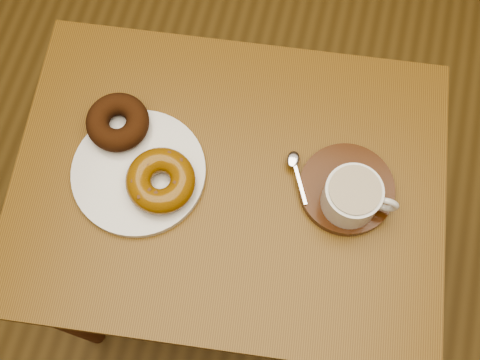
% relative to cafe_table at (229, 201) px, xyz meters
% --- Properties ---
extents(ground, '(6.00, 6.00, 0.00)m').
position_rel_cafe_table_xyz_m(ground, '(0.01, 0.27, -0.57)').
color(ground, brown).
rests_on(ground, ground).
extents(cafe_table, '(0.77, 0.61, 0.68)m').
position_rel_cafe_table_xyz_m(cafe_table, '(0.00, 0.00, 0.00)').
color(cafe_table, brown).
rests_on(cafe_table, ground).
extents(donut_plate, '(0.30, 0.30, 0.01)m').
position_rel_cafe_table_xyz_m(donut_plate, '(-0.15, -0.02, 0.11)').
color(donut_plate, silver).
rests_on(donut_plate, cafe_table).
extents(donut_cinnamon, '(0.14, 0.14, 0.04)m').
position_rel_cafe_table_xyz_m(donut_cinnamon, '(-0.20, 0.05, 0.14)').
color(donut_cinnamon, '#351A0A').
rests_on(donut_cinnamon, donut_plate).
extents(donut_caramel, '(0.13, 0.13, 0.04)m').
position_rel_cafe_table_xyz_m(donut_caramel, '(-0.10, -0.04, 0.14)').
color(donut_caramel, brown).
rests_on(donut_caramel, donut_plate).
extents(saucer, '(0.21, 0.21, 0.02)m').
position_rel_cafe_table_xyz_m(saucer, '(0.19, 0.03, 0.12)').
color(saucer, '#381907').
rests_on(saucer, cafe_table).
extents(coffee_cup, '(0.12, 0.09, 0.06)m').
position_rel_cafe_table_xyz_m(coffee_cup, '(0.20, 0.01, 0.16)').
color(coffee_cup, silver).
rests_on(coffee_cup, saucer).
extents(teaspoon, '(0.05, 0.09, 0.01)m').
position_rel_cafe_table_xyz_m(teaspoon, '(0.10, 0.05, 0.13)').
color(teaspoon, silver).
rests_on(teaspoon, saucer).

